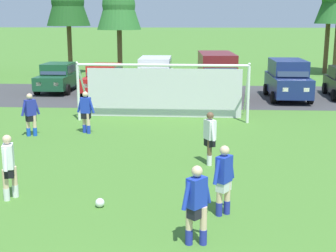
{
  "coord_description": "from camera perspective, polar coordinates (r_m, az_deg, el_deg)",
  "views": [
    {
      "loc": [
        0.85,
        -4.25,
        4.41
      ],
      "look_at": [
        -0.01,
        10.29,
        1.05
      ],
      "focal_mm": 50.45,
      "sensor_mm": 36.0,
      "label": 1
    }
  ],
  "objects": [
    {
      "name": "player_winger_right",
      "position": [
        9.35,
        3.47,
        -9.58
      ],
      "size": [
        0.62,
        0.55,
        1.64
      ],
      "color": "beige",
      "rests_on": "ground"
    },
    {
      "name": "player_trailing_back",
      "position": [
        14.4,
        5.06,
        -1.49
      ],
      "size": [
        0.39,
        0.72,
        1.64
      ],
      "color": "brown",
      "rests_on": "ground"
    },
    {
      "name": "player_midfield_center",
      "position": [
        10.77,
        6.75,
        -6.57
      ],
      "size": [
        0.55,
        0.61,
        1.64
      ],
      "color": "beige",
      "rests_on": "ground"
    },
    {
      "name": "soccer_ball",
      "position": [
        11.48,
        -8.22,
        -9.16
      ],
      "size": [
        0.22,
        0.22,
        0.22
      ],
      "color": "white",
      "rests_on": "ground"
    },
    {
      "name": "ground_plane",
      "position": [
        19.77,
        0.84,
        0.08
      ],
      "size": [
        400.0,
        400.0,
        0.0
      ],
      "primitive_type": "plane",
      "color": "#477A2D"
    },
    {
      "name": "parked_car_slot_center",
      "position": [
        26.24,
        5.89,
        6.19
      ],
      "size": [
        2.41,
        4.91,
        2.52
      ],
      "color": "maroon",
      "rests_on": "ground"
    },
    {
      "name": "parked_car_slot_left",
      "position": [
        28.29,
        -7.73,
        5.68
      ],
      "size": [
        2.22,
        4.3,
        1.72
      ],
      "color": "red",
      "rests_on": "ground"
    },
    {
      "name": "player_defender_far",
      "position": [
        18.55,
        -9.89,
        1.63
      ],
      "size": [
        0.73,
        0.28,
        1.64
      ],
      "color": "beige",
      "rests_on": "ground"
    },
    {
      "name": "parked_car_slot_center_left",
      "position": [
        27.59,
        -1.54,
        6.11
      ],
      "size": [
        2.19,
        4.63,
        2.16
      ],
      "color": "silver",
      "rests_on": "ground"
    },
    {
      "name": "player_winger_left",
      "position": [
        18.56,
        -16.26,
        1.31
      ],
      "size": [
        0.63,
        0.54,
        1.64
      ],
      "color": "beige",
      "rests_on": "ground"
    },
    {
      "name": "parking_lot_strip",
      "position": [
        27.43,
        1.57,
        3.73
      ],
      "size": [
        52.0,
        8.4,
        0.01
      ],
      "primitive_type": "cube",
      "color": "#3D3D3F",
      "rests_on": "ground"
    },
    {
      "name": "soccer_goal",
      "position": [
        21.02,
        -0.53,
        4.45
      ],
      "size": [
        7.45,
        2.06,
        2.57
      ],
      "color": "white",
      "rests_on": "ground"
    },
    {
      "name": "parked_car_slot_far_left",
      "position": [
        29.49,
        -13.11,
        5.75
      ],
      "size": [
        2.06,
        4.21,
        1.72
      ],
      "color": "#194C2D",
      "rests_on": "ground"
    },
    {
      "name": "player_striker_near",
      "position": [
        12.26,
        -18.65,
        -4.73
      ],
      "size": [
        0.33,
        0.75,
        1.64
      ],
      "color": "beige",
      "rests_on": "ground"
    },
    {
      "name": "parked_car_slot_center_right",
      "position": [
        26.85,
        14.26,
        5.52
      ],
      "size": [
        2.15,
        4.61,
        2.16
      ],
      "color": "navy",
      "rests_on": "ground"
    }
  ]
}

